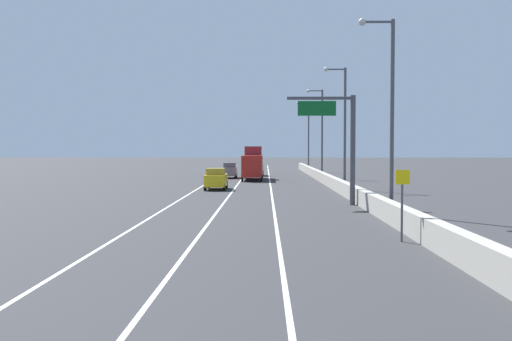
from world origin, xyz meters
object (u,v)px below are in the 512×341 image
(car_yellow_2, at_px, (216,179))
(box_truck, at_px, (253,165))
(car_gray_0, at_px, (230,170))
(lamp_post_right_second, at_px, (388,104))
(lamp_post_right_fifth, at_px, (307,132))
(lamp_post_right_fourth, at_px, (320,128))
(overhead_sign_gantry, at_px, (342,136))
(car_blue_1, at_px, (257,168))
(speed_advisory_sign, at_px, (402,200))
(lamp_post_right_third, at_px, (343,120))

(car_yellow_2, distance_m, box_truck, 16.69)
(car_gray_0, distance_m, box_truck, 4.92)
(lamp_post_right_second, xyz_separation_m, lamp_post_right_fifth, (-0.31, 59.25, 0.00))
(car_gray_0, bearing_deg, lamp_post_right_fourth, 0.39)
(box_truck, bearing_deg, overhead_sign_gantry, -77.48)
(overhead_sign_gantry, bearing_deg, car_blue_1, 99.03)
(car_yellow_2, xyz_separation_m, box_truck, (3.09, 16.38, 0.87))
(lamp_post_right_fifth, height_order, box_truck, lamp_post_right_fifth)
(speed_advisory_sign, relative_size, lamp_post_right_fifth, 0.26)
(lamp_post_right_second, relative_size, car_yellow_2, 2.69)
(lamp_post_right_second, height_order, car_gray_0, lamp_post_right_second)
(lamp_post_right_fifth, relative_size, car_gray_0, 2.63)
(lamp_post_right_third, xyz_separation_m, car_blue_1, (-8.45, 25.90, -5.46))
(lamp_post_right_third, bearing_deg, speed_advisory_sign, -93.06)
(speed_advisory_sign, relative_size, lamp_post_right_third, 0.26)
(lamp_post_right_fifth, distance_m, car_yellow_2, 41.95)
(lamp_post_right_fourth, distance_m, car_blue_1, 11.70)
(lamp_post_right_fourth, bearing_deg, overhead_sign_gantry, -93.16)
(box_truck, bearing_deg, lamp_post_right_second, -76.23)
(lamp_post_right_third, xyz_separation_m, box_truck, (-8.79, 15.92, -4.64))
(speed_advisory_sign, distance_m, car_gray_0, 50.36)
(overhead_sign_gantry, height_order, lamp_post_right_second, lamp_post_right_second)
(overhead_sign_gantry, relative_size, car_blue_1, 1.81)
(lamp_post_right_third, xyz_separation_m, car_gray_0, (-11.85, 19.67, -5.51))
(car_blue_1, relative_size, box_truck, 0.46)
(speed_advisory_sign, bearing_deg, car_yellow_2, 109.44)
(overhead_sign_gantry, bearing_deg, car_yellow_2, 125.01)
(lamp_post_right_third, distance_m, box_truck, 18.77)
(lamp_post_right_second, bearing_deg, lamp_post_right_third, 89.88)
(lamp_post_right_fourth, height_order, car_blue_1, lamp_post_right_fourth)
(speed_advisory_sign, relative_size, lamp_post_right_second, 0.26)
(lamp_post_right_second, distance_m, car_gray_0, 41.52)
(lamp_post_right_second, bearing_deg, lamp_post_right_fourth, 90.13)
(overhead_sign_gantry, height_order, speed_advisory_sign, overhead_sign_gantry)
(lamp_post_right_fourth, height_order, box_truck, lamp_post_right_fourth)
(lamp_post_right_second, bearing_deg, car_gray_0, 106.67)
(speed_advisory_sign, xyz_separation_m, lamp_post_right_third, (1.58, 29.62, 4.75))
(lamp_post_right_fifth, bearing_deg, car_gray_0, -120.10)
(lamp_post_right_second, distance_m, lamp_post_right_fifth, 59.25)
(lamp_post_right_third, xyz_separation_m, car_yellow_2, (-11.88, -0.45, -5.51))
(lamp_post_right_fourth, distance_m, car_yellow_2, 24.01)
(lamp_post_right_third, bearing_deg, lamp_post_right_fourth, 90.38)
(car_yellow_2, bearing_deg, lamp_post_right_fourth, 59.83)
(lamp_post_right_third, height_order, car_gray_0, lamp_post_right_third)
(lamp_post_right_third, height_order, car_blue_1, lamp_post_right_third)
(lamp_post_right_fifth, bearing_deg, lamp_post_right_fourth, -89.37)
(car_gray_0, height_order, car_yellow_2, same)
(overhead_sign_gantry, height_order, box_truck, overhead_sign_gantry)
(overhead_sign_gantry, bearing_deg, speed_advisory_sign, -88.32)
(overhead_sign_gantry, xyz_separation_m, lamp_post_right_second, (1.99, -5.23, 1.79))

